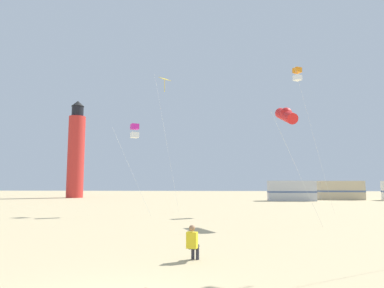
{
  "coord_description": "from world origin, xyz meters",
  "views": [
    {
      "loc": [
        1.88,
        -6.45,
        2.53
      ],
      "look_at": [
        0.69,
        11.21,
        4.53
      ],
      "focal_mm": 32.03,
      "sensor_mm": 36.0,
      "label": 1
    }
  ],
  "objects_px": {
    "kite_diamond_gold": "(165,85)",
    "kite_box_magenta": "(135,131)",
    "rv_van_tan": "(341,190)",
    "kite_flyer_standing": "(193,242)",
    "kite_box_orange": "(297,74)",
    "lighthouse_distant": "(76,152)",
    "rv_van_silver": "(291,191)",
    "kite_tube_scarlet": "(286,115)"
  },
  "relations": [
    {
      "from": "kite_box_magenta",
      "to": "kite_box_orange",
      "type": "distance_m",
      "value": 15.26
    },
    {
      "from": "kite_box_orange",
      "to": "rv_van_tan",
      "type": "relative_size",
      "value": 1.95
    },
    {
      "from": "kite_box_orange",
      "to": "rv_van_tan",
      "type": "bearing_deg",
      "value": 63.66
    },
    {
      "from": "kite_flyer_standing",
      "to": "kite_box_orange",
      "type": "xyz_separation_m",
      "value": [
        8.15,
        18.82,
        11.54
      ]
    },
    {
      "from": "kite_tube_scarlet",
      "to": "rv_van_tan",
      "type": "height_order",
      "value": "kite_tube_scarlet"
    },
    {
      "from": "rv_van_silver",
      "to": "rv_van_tan",
      "type": "bearing_deg",
      "value": 26.18
    },
    {
      "from": "kite_box_magenta",
      "to": "kite_box_orange",
      "type": "xyz_separation_m",
      "value": [
        13.97,
        2.9,
        5.41
      ]
    },
    {
      "from": "kite_diamond_gold",
      "to": "kite_box_magenta",
      "type": "relative_size",
      "value": 1.65
    },
    {
      "from": "rv_van_silver",
      "to": "kite_box_magenta",
      "type": "bearing_deg",
      "value": -127.88
    },
    {
      "from": "kite_tube_scarlet",
      "to": "lighthouse_distant",
      "type": "relative_size",
      "value": 0.45
    },
    {
      "from": "kite_diamond_gold",
      "to": "kite_box_orange",
      "type": "xyz_separation_m",
      "value": [
        11.9,
        0.29,
        0.81
      ]
    },
    {
      "from": "kite_box_orange",
      "to": "rv_van_tan",
      "type": "distance_m",
      "value": 27.89
    },
    {
      "from": "kite_diamond_gold",
      "to": "rv_van_silver",
      "type": "xyz_separation_m",
      "value": [
        15.18,
        19.39,
        -9.95
      ]
    },
    {
      "from": "lighthouse_distant",
      "to": "rv_van_silver",
      "type": "xyz_separation_m",
      "value": [
        34.6,
        -7.92,
        -6.45
      ]
    },
    {
      "from": "rv_van_silver",
      "to": "rv_van_tan",
      "type": "height_order",
      "value": "same"
    },
    {
      "from": "rv_van_tan",
      "to": "lighthouse_distant",
      "type": "bearing_deg",
      "value": 177.33
    },
    {
      "from": "rv_van_silver",
      "to": "kite_tube_scarlet",
      "type": "bearing_deg",
      "value": -102.36
    },
    {
      "from": "kite_box_magenta",
      "to": "kite_tube_scarlet",
      "type": "bearing_deg",
      "value": -26.24
    },
    {
      "from": "kite_box_orange",
      "to": "rv_van_silver",
      "type": "xyz_separation_m",
      "value": [
        3.28,
        19.1,
        -10.76
      ]
    },
    {
      "from": "kite_flyer_standing",
      "to": "rv_van_tan",
      "type": "relative_size",
      "value": 0.18
    },
    {
      "from": "kite_flyer_standing",
      "to": "rv_van_tan",
      "type": "distance_m",
      "value": 46.24
    },
    {
      "from": "kite_diamond_gold",
      "to": "rv_van_tan",
      "type": "relative_size",
      "value": 1.85
    },
    {
      "from": "kite_box_orange",
      "to": "rv_van_silver",
      "type": "height_order",
      "value": "kite_box_orange"
    },
    {
      "from": "kite_diamond_gold",
      "to": "rv_van_silver",
      "type": "height_order",
      "value": "kite_diamond_gold"
    },
    {
      "from": "kite_flyer_standing",
      "to": "lighthouse_distant",
      "type": "xyz_separation_m",
      "value": [
        -23.16,
        45.85,
        7.22
      ]
    },
    {
      "from": "kite_diamond_gold",
      "to": "kite_flyer_standing",
      "type": "bearing_deg",
      "value": -78.58
    },
    {
      "from": "kite_flyer_standing",
      "to": "rv_van_silver",
      "type": "distance_m",
      "value": 39.62
    },
    {
      "from": "kite_box_orange",
      "to": "rv_van_silver",
      "type": "distance_m",
      "value": 22.17
    },
    {
      "from": "kite_tube_scarlet",
      "to": "rv_van_tan",
      "type": "relative_size",
      "value": 1.15
    },
    {
      "from": "rv_van_tan",
      "to": "kite_flyer_standing",
      "type": "bearing_deg",
      "value": -112.43
    },
    {
      "from": "rv_van_silver",
      "to": "kite_flyer_standing",
      "type": "bearing_deg",
      "value": -106.56
    },
    {
      "from": "lighthouse_distant",
      "to": "kite_tube_scarlet",
      "type": "bearing_deg",
      "value": -51.2
    },
    {
      "from": "rv_van_silver",
      "to": "kite_diamond_gold",
      "type": "bearing_deg",
      "value": -127.83
    },
    {
      "from": "kite_box_magenta",
      "to": "rv_van_tan",
      "type": "bearing_deg",
      "value": 45.64
    },
    {
      "from": "kite_diamond_gold",
      "to": "rv_van_tan",
      "type": "height_order",
      "value": "kite_diamond_gold"
    },
    {
      "from": "kite_flyer_standing",
      "to": "kite_box_magenta",
      "type": "bearing_deg",
      "value": -55.94
    },
    {
      "from": "kite_flyer_standing",
      "to": "lighthouse_distant",
      "type": "distance_m",
      "value": 51.87
    },
    {
      "from": "kite_box_orange",
      "to": "lighthouse_distant",
      "type": "xyz_separation_m",
      "value": [
        -31.31,
        27.02,
        -4.31
      ]
    },
    {
      "from": "kite_tube_scarlet",
      "to": "kite_box_orange",
      "type": "distance_m",
      "value": 10.33
    },
    {
      "from": "kite_diamond_gold",
      "to": "lighthouse_distant",
      "type": "distance_m",
      "value": 33.69
    },
    {
      "from": "rv_van_tan",
      "to": "kite_box_orange",
      "type": "bearing_deg",
      "value": -113.72
    },
    {
      "from": "lighthouse_distant",
      "to": "rv_van_tan",
      "type": "bearing_deg",
      "value": -5.29
    }
  ]
}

